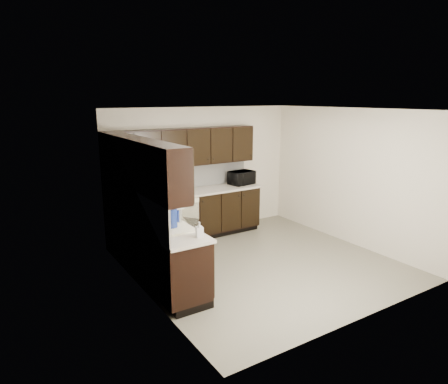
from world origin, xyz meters
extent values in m
plane|color=gray|center=(0.00, 0.00, 0.00)|extent=(4.00, 4.00, 0.00)
plane|color=white|center=(0.00, 0.00, 2.50)|extent=(4.00, 4.00, 0.00)
cube|color=beige|center=(0.00, 2.00, 1.25)|extent=(4.00, 0.02, 2.50)
cube|color=beige|center=(-2.00, 0.00, 1.25)|extent=(0.02, 4.00, 2.50)
cube|color=beige|center=(2.00, 0.00, 1.25)|extent=(0.02, 4.00, 2.50)
cube|color=beige|center=(0.00, -2.00, 1.25)|extent=(4.00, 0.02, 2.50)
cube|color=black|center=(-0.50, 1.70, 0.45)|extent=(3.00, 0.60, 0.90)
cube|color=black|center=(-1.70, 0.30, 0.45)|extent=(0.60, 2.20, 0.90)
cube|color=black|center=(-0.50, 1.73, 0.05)|extent=(3.00, 0.54, 0.10)
cube|color=black|center=(-1.67, 0.30, 0.05)|extent=(0.54, 2.20, 0.10)
cube|color=beige|center=(-0.50, 1.70, 0.92)|extent=(3.03, 0.63, 0.04)
cube|color=beige|center=(-1.70, 0.30, 0.92)|extent=(0.63, 2.23, 0.04)
cube|color=silver|center=(-0.50, 1.99, 1.18)|extent=(3.00, 0.02, 0.48)
cube|color=silver|center=(-1.99, 0.60, 1.18)|extent=(0.02, 2.80, 0.48)
cube|color=black|center=(-0.50, 1.83, 1.77)|extent=(3.00, 0.33, 0.70)
cube|color=black|center=(-1.83, 0.43, 1.77)|extent=(0.33, 2.47, 0.70)
cube|color=#F6F0C9|center=(-0.70, 1.41, 0.50)|extent=(0.58, 0.02, 0.78)
cube|color=#F6F0C9|center=(-0.70, 1.40, 0.84)|extent=(0.58, 0.03, 0.08)
cylinder|color=black|center=(-0.70, 1.39, 0.84)|extent=(0.04, 0.02, 0.04)
cube|color=#F6F0C9|center=(-1.68, 0.00, 0.95)|extent=(0.54, 0.82, 0.03)
cube|color=#F6F0C9|center=(-1.68, -0.20, 0.86)|extent=(0.42, 0.34, 0.16)
cube|color=#F6F0C9|center=(-1.68, 0.20, 0.86)|extent=(0.42, 0.34, 0.16)
cylinder|color=silver|center=(-1.90, 0.00, 1.07)|extent=(0.03, 0.03, 0.26)
cylinder|color=silver|center=(-1.85, 0.00, 1.19)|extent=(0.14, 0.02, 0.02)
cylinder|color=#B2B2B7|center=(-1.68, -0.20, 0.89)|extent=(0.20, 0.20, 0.10)
imported|color=black|center=(0.75, 1.69, 1.08)|extent=(0.55, 0.42, 0.28)
imported|color=gray|center=(-1.49, -0.60, 1.04)|extent=(0.11, 0.11, 0.20)
imported|color=gray|center=(-1.80, 0.04, 1.06)|extent=(0.12, 0.12, 0.23)
cube|color=#AAAAAC|center=(-1.75, 1.73, 1.05)|extent=(0.44, 0.38, 0.23)
cube|color=silver|center=(-1.63, 0.27, 1.04)|extent=(0.61, 0.53, 0.20)
cylinder|color=navy|center=(-1.66, -0.09, 1.08)|extent=(0.22, 0.22, 0.28)
cylinder|color=#0D8596|center=(-1.48, 0.61, 1.04)|extent=(0.12, 0.12, 0.20)
cylinder|color=white|center=(-1.57, 1.35, 1.10)|extent=(0.15, 0.15, 0.32)
camera|label=1|loc=(-3.80, -4.87, 2.69)|focal=32.00mm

